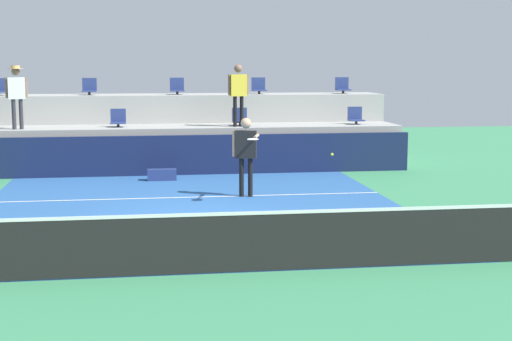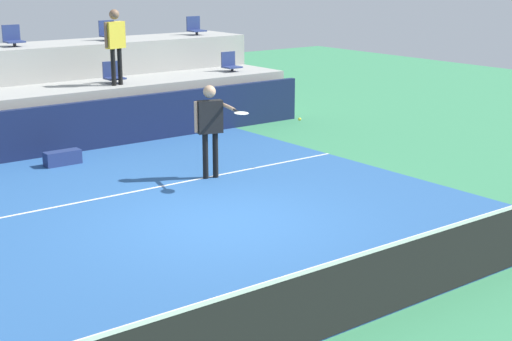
# 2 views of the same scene
# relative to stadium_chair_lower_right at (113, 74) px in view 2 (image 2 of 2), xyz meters

# --- Properties ---
(ground_plane) EXTENTS (40.00, 40.00, 0.00)m
(ground_plane) POSITION_rel_stadium_chair_lower_right_xyz_m (-1.79, -7.23, -1.46)
(ground_plane) COLOR #388456
(court_inner_paint) EXTENTS (9.00, 10.00, 0.01)m
(court_inner_paint) POSITION_rel_stadium_chair_lower_right_xyz_m (-1.79, -6.23, -1.46)
(court_inner_paint) COLOR #285693
(court_inner_paint) RESTS_ON ground_plane
(court_service_line) EXTENTS (9.00, 0.06, 0.00)m
(court_service_line) POSITION_rel_stadium_chair_lower_right_xyz_m (-1.79, -4.83, -1.46)
(court_service_line) COLOR white
(court_service_line) RESTS_ON ground_plane
(tennis_net) EXTENTS (10.48, 0.08, 1.07)m
(tennis_net) POSITION_rel_stadium_chair_lower_right_xyz_m (-1.79, -11.23, -0.97)
(tennis_net) COLOR black
(tennis_net) RESTS_ON ground_plane
(sponsor_backboard) EXTENTS (13.00, 0.16, 1.10)m
(sponsor_backboard) POSITION_rel_stadium_chair_lower_right_xyz_m (-1.79, -1.23, -0.91)
(sponsor_backboard) COLOR #141E42
(sponsor_backboard) RESTS_ON ground_plane
(seating_tier_lower) EXTENTS (13.00, 1.80, 1.25)m
(seating_tier_lower) POSITION_rel_stadium_chair_lower_right_xyz_m (-1.79, 0.07, -0.84)
(seating_tier_lower) COLOR #9E9E99
(seating_tier_lower) RESTS_ON ground_plane
(seating_tier_upper) EXTENTS (13.00, 1.80, 2.10)m
(seating_tier_upper) POSITION_rel_stadium_chair_lower_right_xyz_m (-1.79, 1.87, -0.41)
(seating_tier_upper) COLOR #9E9E99
(seating_tier_upper) RESTS_ON ground_plane
(stadium_chair_lower_right) EXTENTS (0.44, 0.40, 0.52)m
(stadium_chair_lower_right) POSITION_rel_stadium_chair_lower_right_xyz_m (0.00, 0.00, 0.00)
(stadium_chair_lower_right) COLOR #2D2D33
(stadium_chair_lower_right) RESTS_ON seating_tier_lower
(stadium_chair_lower_far_right) EXTENTS (0.44, 0.40, 0.52)m
(stadium_chair_lower_far_right) POSITION_rel_stadium_chair_lower_right_xyz_m (3.51, 0.00, 0.00)
(stadium_chair_lower_far_right) COLOR #2D2D33
(stadium_chair_lower_far_right) RESTS_ON seating_tier_lower
(stadium_chair_upper_center) EXTENTS (0.44, 0.40, 0.52)m
(stadium_chair_upper_center) POSITION_rel_stadium_chair_lower_right_xyz_m (-1.75, 1.80, 0.85)
(stadium_chair_upper_center) COLOR #2D2D33
(stadium_chair_upper_center) RESTS_ON seating_tier_upper
(stadium_chair_upper_right) EXTENTS (0.44, 0.40, 0.52)m
(stadium_chair_upper_right) POSITION_rel_stadium_chair_lower_right_xyz_m (0.83, 1.80, 0.85)
(stadium_chair_upper_right) COLOR #2D2D33
(stadium_chair_upper_right) RESTS_ON seating_tier_upper
(stadium_chair_upper_far_right) EXTENTS (0.44, 0.40, 0.52)m
(stadium_chair_upper_far_right) POSITION_rel_stadium_chair_lower_right_xyz_m (3.57, 1.80, 0.85)
(stadium_chair_upper_far_right) COLOR #2D2D33
(stadium_chair_upper_far_right) RESTS_ON seating_tier_upper
(tennis_player) EXTENTS (0.62, 1.33, 1.83)m
(tennis_player) POSITION_rel_stadium_chair_lower_right_xyz_m (-0.47, -4.92, -0.33)
(tennis_player) COLOR black
(tennis_player) RESTS_ON ground_plane
(spectator_in_white) EXTENTS (0.62, 0.28, 1.79)m
(spectator_in_white) POSITION_rel_stadium_chair_lower_right_xyz_m (-0.09, -0.38, 0.87)
(spectator_in_white) COLOR black
(spectator_in_white) RESTS_ON seating_tier_lower
(tennis_ball) EXTENTS (0.07, 0.07, 0.07)m
(tennis_ball) POSITION_rel_stadium_chair_lower_right_xyz_m (1.47, -5.27, -0.47)
(tennis_ball) COLOR #CCE033
(equipment_bag) EXTENTS (0.76, 0.28, 0.30)m
(equipment_bag) POSITION_rel_stadium_chair_lower_right_xyz_m (-2.35, -2.17, -1.31)
(equipment_bag) COLOR navy
(equipment_bag) RESTS_ON ground_plane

